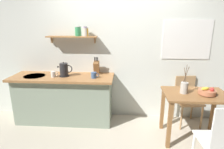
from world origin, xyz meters
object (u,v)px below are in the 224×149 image
(fruit_bowl, at_px, (207,92))
(knife_block, at_px, (97,67))
(coffee_mug_spare, at_px, (94,75))
(dining_chair_near, at_px, (221,138))
(dining_table, at_px, (195,102))
(coffee_mug_by_sink, at_px, (53,74))
(twig_vase, at_px, (184,88))
(electric_kettle, at_px, (64,70))
(dining_chair_far, at_px, (187,97))

(fruit_bowl, relative_size, knife_block, 0.78)
(coffee_mug_spare, bearing_deg, dining_chair_near, -33.07)
(dining_table, bearing_deg, coffee_mug_by_sink, 171.89)
(fruit_bowl, bearing_deg, coffee_mug_by_sink, 171.47)
(dining_chair_near, height_order, coffee_mug_by_sink, coffee_mug_by_sink)
(dining_table, bearing_deg, twig_vase, 179.60)
(electric_kettle, bearing_deg, fruit_bowl, -10.72)
(knife_block, xyz_separation_m, coffee_mug_spare, (-0.01, -0.26, -0.08))
(coffee_mug_spare, bearing_deg, knife_block, 88.02)
(dining_chair_near, bearing_deg, electric_kettle, 152.35)
(dining_chair_near, height_order, twig_vase, twig_vase)
(dining_chair_near, bearing_deg, dining_table, 93.75)
(electric_kettle, relative_size, knife_block, 0.81)
(dining_chair_far, height_order, coffee_mug_by_sink, coffee_mug_by_sink)
(dining_chair_far, distance_m, twig_vase, 0.68)
(twig_vase, xyz_separation_m, electric_kettle, (-1.98, 0.40, 0.14))
(electric_kettle, distance_m, coffee_mug_spare, 0.55)
(electric_kettle, relative_size, coffee_mug_by_sink, 2.21)
(coffee_mug_by_sink, bearing_deg, knife_block, 19.05)
(twig_vase, distance_m, electric_kettle, 2.02)
(fruit_bowl, height_order, coffee_mug_spare, coffee_mug_spare)
(knife_block, bearing_deg, coffee_mug_by_sink, -160.95)
(fruit_bowl, bearing_deg, coffee_mug_spare, 168.29)
(dining_table, relative_size, coffee_mug_spare, 7.00)
(fruit_bowl, distance_m, twig_vase, 0.33)
(dining_table, relative_size, fruit_bowl, 3.77)
(twig_vase, relative_size, knife_block, 1.39)
(dining_chair_near, bearing_deg, twig_vase, 107.12)
(dining_chair_far, relative_size, coffee_mug_by_sink, 7.28)
(dining_chair_far, distance_m, fruit_bowl, 0.66)
(fruit_bowl, xyz_separation_m, coffee_mug_spare, (-1.76, 0.37, 0.12))
(twig_vase, bearing_deg, electric_kettle, 168.67)
(dining_table, height_order, electric_kettle, electric_kettle)
(dining_table, relative_size, dining_chair_far, 1.10)
(dining_chair_near, relative_size, electric_kettle, 3.61)
(electric_kettle, distance_m, knife_block, 0.58)
(dining_table, xyz_separation_m, coffee_mug_by_sink, (-2.34, 0.33, 0.31))
(twig_vase, height_order, coffee_mug_spare, twig_vase)
(dining_chair_near, relative_size, dining_chair_far, 1.10)
(dining_chair_far, distance_m, coffee_mug_spare, 1.74)
(dining_table, distance_m, dining_chair_near, 0.77)
(dining_table, relative_size, twig_vase, 2.11)
(dining_chair_far, bearing_deg, knife_block, 177.82)
(dining_table, xyz_separation_m, twig_vase, (-0.19, 0.00, 0.23))
(electric_kettle, xyz_separation_m, knife_block, (0.55, 0.19, 0.01))
(dining_chair_far, height_order, fruit_bowl, fruit_bowl)
(twig_vase, xyz_separation_m, coffee_mug_by_sink, (-2.15, 0.33, 0.07))
(dining_chair_far, bearing_deg, dining_table, -95.68)
(twig_vase, bearing_deg, dining_chair_far, 65.52)
(dining_chair_near, xyz_separation_m, knife_block, (-1.66, 1.35, 0.50))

